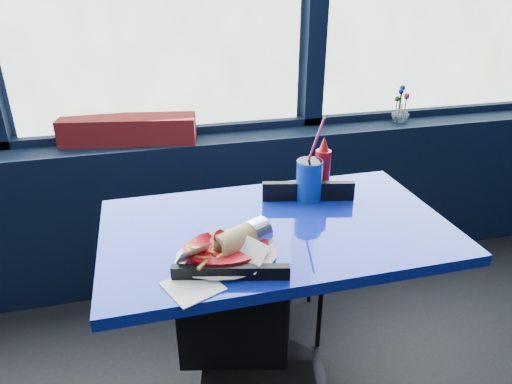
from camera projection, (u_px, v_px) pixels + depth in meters
name	position (u px, v px, depth m)	size (l,w,h in m)	color
window_sill	(175.00, 211.00, 2.44)	(5.00, 0.26, 0.80)	black
near_table	(276.00, 268.00, 1.67)	(1.20, 0.70, 0.75)	black
chair_near_front	(248.00, 377.00, 1.36)	(0.43, 0.44, 0.79)	black
chair_near_back	(291.00, 247.00, 1.98)	(0.45, 0.45, 0.82)	black
planter_box	(129.00, 130.00, 2.20)	(0.64, 0.16, 0.13)	maroon
flower_vase	(401.00, 111.00, 2.51)	(0.11, 0.11, 0.20)	silver
food_basket	(228.00, 249.00, 1.39)	(0.29, 0.27, 0.10)	#B20B14
ketchup_bottle	(322.00, 168.00, 1.80)	(0.06, 0.06, 0.23)	#B20B14
soda_cup	(309.00, 179.00, 1.74)	(0.10, 0.10, 0.34)	#0D3796
napkin	(193.00, 286.00, 1.28)	(0.14, 0.14, 0.00)	white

